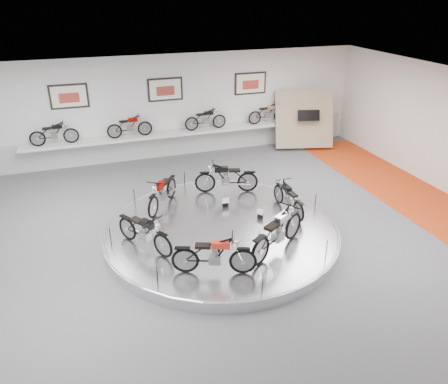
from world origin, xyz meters
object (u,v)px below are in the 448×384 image
object	(u,v)px
display_platform	(221,232)
bike_b	(226,177)
bike_d	(144,231)
bike_e	(214,255)
bike_a	(288,198)
bike_f	(278,231)
shelf	(169,134)
bike_c	(162,192)

from	to	relation	value
display_platform	bike_b	size ratio (longest dim) A/B	3.76
bike_b	bike_d	distance (m)	3.89
bike_d	display_platform	bearing A→B (deg)	67.26
bike_e	bike_b	bearing A→B (deg)	87.71
bike_a	bike_e	xyz separation A→B (m)	(-2.96, -2.17, 0.04)
display_platform	bike_f	distance (m)	1.95
bike_b	bike_f	distance (m)	3.65
shelf	bike_f	size ratio (longest dim) A/B	5.83
bike_a	bike_c	world-z (taller)	bike_c
display_platform	bike_d	size ratio (longest dim) A/B	3.92
bike_b	bike_e	world-z (taller)	bike_b
bike_e	display_platform	bearing A→B (deg)	87.49
bike_f	bike_c	bearing A→B (deg)	91.30
shelf	bike_d	xyz separation A→B (m)	(-2.15, -6.77, -0.22)
bike_b	bike_c	world-z (taller)	bike_b
display_platform	shelf	size ratio (longest dim) A/B	0.58
display_platform	bike_d	bearing A→B (deg)	-170.21
display_platform	bike_e	distance (m)	2.20
display_platform	bike_f	world-z (taller)	bike_f
bike_b	bike_f	world-z (taller)	bike_f
display_platform	bike_e	world-z (taller)	bike_e
shelf	bike_c	bearing A→B (deg)	-105.02
shelf	bike_b	distance (m)	4.41
display_platform	bike_a	distance (m)	2.22
bike_b	bike_e	distance (m)	4.37
display_platform	bike_a	bearing A→B (deg)	6.15
bike_b	bike_d	size ratio (longest dim) A/B	1.04
bike_a	bike_d	bearing A→B (deg)	96.13
bike_c	bike_f	bearing A→B (deg)	69.03
shelf	bike_d	distance (m)	7.11
bike_f	shelf	bearing A→B (deg)	64.14
bike_b	bike_f	bearing A→B (deg)	107.33
bike_a	bike_e	size ratio (longest dim) A/B	0.91
display_platform	bike_f	bearing A→B (deg)	-59.45
shelf	bike_e	distance (m)	8.38
bike_d	bike_e	xyz separation A→B (m)	(1.31, -1.57, 0.01)
bike_b	bike_d	bearing A→B (deg)	55.59
display_platform	bike_b	world-z (taller)	bike_b
bike_a	bike_c	distance (m)	3.69
bike_a	bike_d	xyz separation A→B (m)	(-4.27, -0.60, 0.04)
shelf	bike_e	world-z (taller)	bike_e
bike_d	bike_b	bearing A→B (deg)	96.55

